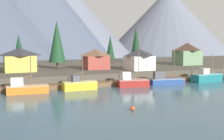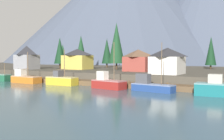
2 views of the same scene
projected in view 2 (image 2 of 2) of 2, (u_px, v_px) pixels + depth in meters
The scene contains 20 objects.
ground_plane at pixel (149, 82), 75.64m from camera, with size 400.00×400.00×1.00m, color #3D5B6B.
dock at pixel (116, 84), 60.01m from camera, with size 80.00×4.00×1.60m.
shoreline_bank at pixel (164, 73), 85.93m from camera, with size 400.00×56.00×2.50m, color #4C473D.
mountain_west_peak at pixel (126, 8), 196.68m from camera, with size 166.89×166.89×79.76m, color #4C566B.
mountain_central_peak at pixel (209, 14), 175.48m from camera, with size 112.49×112.49×64.77m, color #4C566B.
fishing_boat_orange at pixel (25, 78), 68.25m from camera, with size 8.31×3.30×7.46m.
fishing_boat_yellow at pixel (62, 80), 62.94m from camera, with size 7.24×2.73×7.92m.
fishing_boat_red at pixel (108, 83), 56.25m from camera, with size 7.35×3.89×9.25m.
fishing_boat_blue at pixel (151, 86), 51.95m from camera, with size 8.44×3.50×8.95m.
fishing_boat_teal at pixel (221, 89), 45.71m from camera, with size 8.26×3.64×7.12m.
house_white at pixel (167, 61), 62.42m from camera, with size 6.70×7.28×5.85m.
house_yellow at pixel (77, 59), 84.41m from camera, with size 8.15×6.20×6.11m.
house_red at pixel (138, 60), 73.31m from camera, with size 6.79×6.04×5.68m.
house_grey at pixel (27, 57), 83.98m from camera, with size 5.91×5.58×7.04m.
conifer_near_left at pixel (63, 53), 106.48m from camera, with size 3.15×3.15×8.42m.
conifer_near_right at pixel (117, 43), 82.85m from camera, with size 4.77×4.77×13.71m.
conifer_mid_left at pixel (60, 51), 90.28m from camera, with size 3.73×3.73×9.85m.
conifer_mid_right at pixel (211, 51), 86.04m from camera, with size 3.32×3.32×9.94m.
conifer_back_right at pixel (81, 49), 99.28m from camera, with size 4.01×4.01×11.22m.
conifer_centre at pixel (107, 51), 96.48m from camera, with size 3.58×3.58×9.89m.
Camera 2 is at (29.15, -50.21, 6.60)m, focal length 45.18 mm.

